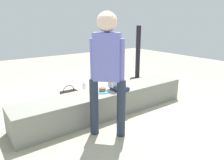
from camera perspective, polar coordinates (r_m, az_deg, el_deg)
The scene contains 10 objects.
ground_plane at distance 3.42m, azimuth -1.31°, elevation -8.81°, with size 12.00×12.00×0.00m, color #9F9B82.
concrete_ledge at distance 3.35m, azimuth -1.33°, elevation -5.87°, with size 2.88×0.51×0.38m, color gray.
child_seated at distance 3.28m, azimuth 1.17°, elevation 1.06°, with size 0.28×0.32×0.48m.
adult_standing at distance 2.50m, azimuth -1.29°, elevation 4.16°, with size 0.35×0.35×1.53m.
cake_plate at distance 3.21m, azimuth -2.62°, elevation -2.85°, with size 0.22×0.22×0.07m.
gift_bag at distance 5.03m, azimuth 1.66°, elevation 0.96°, with size 0.22×0.11×0.32m.
railing_post at distance 5.16m, azimuth 6.96°, elevation 5.45°, with size 0.36×0.36×1.32m.
water_bottle_near_gift at distance 4.40m, azimuth -7.57°, elevation -1.85°, with size 0.07×0.07×0.22m.
cake_box_white at distance 4.60m, azimuth 1.92°, elevation -1.42°, with size 0.33×0.32×0.14m, color white.
handbag_black_leather at distance 3.86m, azimuth -11.52°, elevation -4.38°, with size 0.29×0.13×0.33m.
Camera 1 is at (-1.77, -2.56, 1.42)m, focal length 33.85 mm.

